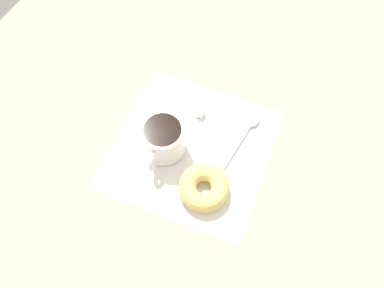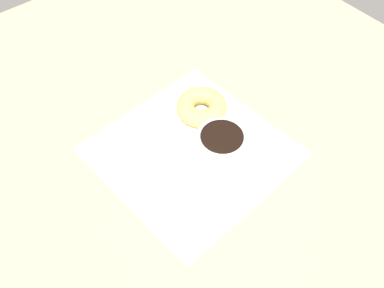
# 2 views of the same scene
# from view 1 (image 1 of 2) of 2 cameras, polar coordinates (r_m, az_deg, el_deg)

# --- Properties ---
(ground_plane) EXTENTS (1.20, 1.20, 0.02)m
(ground_plane) POSITION_cam_1_polar(r_m,az_deg,el_deg) (0.77, 1.50, -0.63)
(ground_plane) COLOR tan
(napkin) EXTENTS (0.33, 0.33, 0.00)m
(napkin) POSITION_cam_1_polar(r_m,az_deg,el_deg) (0.76, 0.00, -0.75)
(napkin) COLOR white
(napkin) RESTS_ON ground_plane
(coffee_cup) EXTENTS (0.08, 0.11, 0.07)m
(coffee_cup) POSITION_cam_1_polar(r_m,az_deg,el_deg) (0.73, -4.41, 0.73)
(coffee_cup) COLOR white
(coffee_cup) RESTS_ON napkin
(donut) EXTENTS (0.10, 0.10, 0.03)m
(donut) POSITION_cam_1_polar(r_m,az_deg,el_deg) (0.71, 1.80, -6.62)
(donut) COLOR #E5C66B
(donut) RESTS_ON napkin
(spoon) EXTENTS (0.03, 0.15, 0.01)m
(spoon) POSITION_cam_1_polar(r_m,az_deg,el_deg) (0.78, 8.62, 2.36)
(spoon) COLOR silver
(spoon) RESTS_ON napkin
(sugar_cube) EXTENTS (0.02, 0.02, 0.02)m
(sugar_cube) POSITION_cam_1_polar(r_m,az_deg,el_deg) (0.79, 1.22, 4.80)
(sugar_cube) COLOR white
(sugar_cube) RESTS_ON napkin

